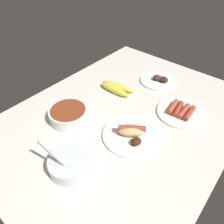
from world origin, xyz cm
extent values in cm
cube|color=silver|center=(0.00, 0.00, -1.50)|extent=(120.00, 90.00, 3.00)
cylinder|color=white|center=(7.73, 9.94, 0.50)|extent=(24.16, 24.16, 1.00)
ellipsoid|color=tan|center=(7.73, 9.94, 3.20)|extent=(11.79, 12.91, 4.40)
cylinder|color=#9E3828|center=(7.73, 9.94, 4.41)|extent=(8.57, 10.28, 2.40)
ellipsoid|color=#381E14|center=(10.79, 14.44, 2.40)|extent=(4.95, 4.29, 2.80)
cylinder|color=white|center=(-18.24, 19.01, 0.50)|extent=(21.60, 21.60, 1.00)
cylinder|color=#AD472D|center=(-17.84, 15.05, 2.21)|extent=(10.31, 3.51, 2.41)
cylinder|color=#9E3828|center=(-18.11, 17.69, 2.21)|extent=(10.37, 4.05, 2.41)
cylinder|color=#AD472D|center=(-18.37, 20.34, 2.21)|extent=(10.21, 2.87, 2.41)
cylinder|color=#9E3828|center=(-18.63, 22.98, 2.21)|extent=(10.23, 3.02, 2.41)
ellipsoid|color=gold|center=(-11.15, -14.95, 1.73)|extent=(4.64, 18.27, 3.46)
ellipsoid|color=gold|center=(-14.52, -15.38, 1.79)|extent=(7.64, 19.23, 3.57)
cylinder|color=silver|center=(34.65, 2.56, 2.54)|extent=(15.05, 15.05, 5.08)
cylinder|color=beige|center=(34.65, 2.56, 3.55)|extent=(13.24, 13.24, 2.28)
cube|color=#B7B7BC|center=(38.03, 0.68, 8.35)|extent=(4.53, 10.77, 12.55)
cylinder|color=white|center=(-34.46, -3.41, 0.50)|extent=(18.65, 18.65, 1.00)
ellipsoid|color=#381E14|center=(-35.32, -0.23, 2.38)|extent=(4.84, 5.73, 2.76)
ellipsoid|color=#472819|center=(-34.39, -3.43, 2.54)|extent=(5.18, 5.83, 3.07)
cylinder|color=white|center=(17.73, -17.52, 2.73)|extent=(17.26, 17.26, 5.46)
cylinder|color=maroon|center=(17.73, -17.52, 5.06)|extent=(15.53, 15.53, 1.00)
camera|label=1|loc=(57.99, 42.15, 65.84)|focal=33.72mm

